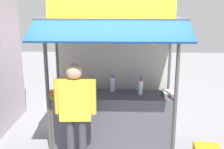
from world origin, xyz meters
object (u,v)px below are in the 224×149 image
object	(u,v)px
magazine_stack_left	(54,94)
water_bottle_far_right	(64,86)
water_bottle_mid_right	(112,84)
banana_bunch_leftmost	(102,40)
water_bottle_center	(79,84)
banana_bunch_inner_right	(153,40)
magazine_stack_right	(168,93)
vendor_person	(76,106)
water_bottle_far_left	(140,85)
water_bottle_back_left	(141,87)

from	to	relation	value
magazine_stack_left	water_bottle_far_right	bearing A→B (deg)	59.70
water_bottle_mid_right	water_bottle_far_right	bearing A→B (deg)	-170.35
water_bottle_mid_right	banana_bunch_leftmost	xyz separation A→B (m)	(-0.13, -0.58, 0.84)
water_bottle_center	banana_bunch_inner_right	distance (m)	1.54
water_bottle_far_right	magazine_stack_right	xyz separation A→B (m)	(1.76, -0.03, -0.09)
water_bottle_center	water_bottle_mid_right	distance (m)	0.57
magazine_stack_right	vendor_person	distance (m)	1.61
vendor_person	water_bottle_far_left	bearing A→B (deg)	-143.97
water_bottle_far_left	vendor_person	distance (m)	1.28
banana_bunch_inner_right	vendor_person	xyz separation A→B (m)	(-1.13, -0.28, -0.94)
water_bottle_far_left	banana_bunch_leftmost	world-z (taller)	banana_bunch_leftmost
water_bottle_mid_right	vendor_person	bearing A→B (deg)	-120.55
water_bottle_back_left	water_bottle_far_left	world-z (taller)	water_bottle_far_left
water_bottle_far_left	water_bottle_mid_right	xyz separation A→B (m)	(-0.48, 0.05, 0.00)
water_bottle_far_right	banana_bunch_leftmost	bearing A→B (deg)	-32.61
magazine_stack_right	vendor_person	world-z (taller)	vendor_person
water_bottle_far_right	vendor_person	size ratio (longest dim) A/B	0.16
magazine_stack_right	banana_bunch_leftmost	bearing A→B (deg)	-159.46
banana_bunch_leftmost	magazine_stack_left	bearing A→B (deg)	165.11
vendor_person	magazine_stack_left	bearing A→B (deg)	-51.50
water_bottle_center	banana_bunch_inner_right	bearing A→B (deg)	-23.10
banana_bunch_leftmost	water_bottle_back_left	bearing A→B (deg)	34.26
magazine_stack_right	banana_bunch_leftmost	size ratio (longest dim) A/B	1.00
magazine_stack_left	banana_bunch_inner_right	xyz separation A→B (m)	(1.57, -0.22, 0.93)
water_bottle_far_left	magazine_stack_right	size ratio (longest dim) A/B	1.08
banana_bunch_leftmost	banana_bunch_inner_right	bearing A→B (deg)	0.02
water_bottle_far_right	vendor_person	bearing A→B (deg)	-66.54
water_bottle_back_left	magazine_stack_right	bearing A→B (deg)	-2.12
magazine_stack_left	banana_bunch_inner_right	distance (m)	1.84
water_bottle_far_right	banana_bunch_leftmost	distance (m)	1.18
water_bottle_center	water_bottle_mid_right	bearing A→B (deg)	6.78
magazine_stack_right	water_bottle_far_left	bearing A→B (deg)	165.19
water_bottle_far_right	water_bottle_far_left	bearing A→B (deg)	3.96
water_bottle_far_left	vendor_person	size ratio (longest dim) A/B	0.17
water_bottle_center	magazine_stack_right	distance (m)	1.53
banana_bunch_inner_right	water_bottle_mid_right	bearing A→B (deg)	137.27
water_bottle_center	vendor_person	distance (m)	0.80
water_bottle_far_left	vendor_person	bearing A→B (deg)	-140.82
water_bottle_far_left	banana_bunch_inner_right	bearing A→B (deg)	-75.22
banana_bunch_leftmost	banana_bunch_inner_right	xyz separation A→B (m)	(0.76, 0.00, -0.00)
water_bottle_far_right	magazine_stack_left	distance (m)	0.27
water_bottle_center	water_bottle_mid_right	world-z (taller)	water_bottle_center
water_bottle_mid_right	water_bottle_back_left	bearing A→B (deg)	-17.58
water_bottle_back_left	water_bottle_far_right	world-z (taller)	water_bottle_back_left
water_bottle_center	banana_bunch_leftmost	distance (m)	1.07
water_bottle_far_right	water_bottle_mid_right	xyz separation A→B (m)	(0.82, 0.14, 0.01)
water_bottle_far_left	banana_bunch_leftmost	distance (m)	1.17
water_bottle_far_right	water_bottle_center	bearing A→B (deg)	16.07
water_bottle_back_left	magazine_stack_left	bearing A→B (deg)	-171.84
water_bottle_far_right	water_bottle_far_left	xyz separation A→B (m)	(1.30, 0.09, 0.01)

